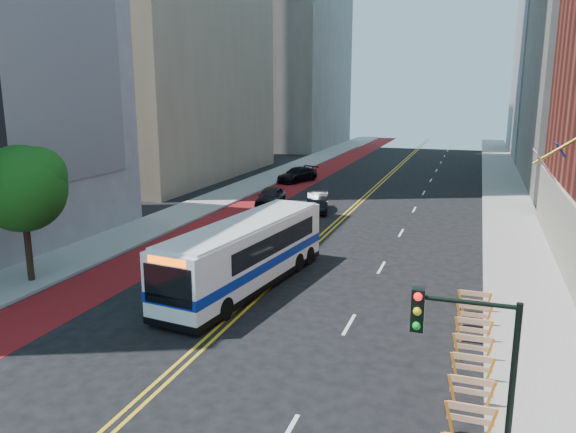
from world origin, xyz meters
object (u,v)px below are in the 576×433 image
(transit_bus, at_px, (247,253))
(car_b, at_px, (318,202))
(car_a, at_px, (271,197))
(car_c, at_px, (297,175))
(traffic_signal, at_px, (469,362))
(street_tree, at_px, (23,185))

(transit_bus, height_order, car_b, transit_bus)
(car_a, distance_m, car_c, 13.19)
(traffic_signal, relative_size, car_b, 1.09)
(car_c, bearing_deg, street_tree, -73.73)
(street_tree, distance_m, car_b, 22.99)
(traffic_signal, height_order, car_a, traffic_signal)
(transit_bus, bearing_deg, car_c, 110.88)
(transit_bus, bearing_deg, car_b, 102.26)
(car_b, xyz_separation_m, car_c, (-6.05, 13.69, -0.02))
(traffic_signal, distance_m, car_c, 47.63)
(car_c, bearing_deg, transit_bus, -55.65)
(car_b, distance_m, car_c, 14.97)
(street_tree, xyz_separation_m, car_b, (8.84, 20.81, -4.15))
(car_b, height_order, car_c, car_b)
(transit_bus, xyz_separation_m, car_c, (-7.57, 31.66, -0.96))
(street_tree, xyz_separation_m, transit_bus, (10.36, 2.84, -3.20))
(car_a, bearing_deg, street_tree, -110.01)
(street_tree, relative_size, car_a, 1.42)
(street_tree, relative_size, car_c, 1.30)
(traffic_signal, xyz_separation_m, transit_bus, (-10.29, 12.40, -2.01))
(car_a, xyz_separation_m, car_b, (4.19, -0.63, -0.04))
(street_tree, bearing_deg, transit_bus, 15.34)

